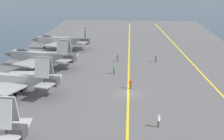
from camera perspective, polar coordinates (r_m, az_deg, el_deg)
name	(u,v)px	position (r m, az deg, el deg)	size (l,w,h in m)	color
ground_plane	(128,96)	(57.42, 2.71, -4.26)	(2000.00, 2000.00, 0.00)	#23384C
carrier_deck	(128,94)	(57.35, 2.71, -4.07)	(187.15, 55.93, 0.40)	#565659
deck_stripe_foul_line	(222,95)	(59.28, 17.79, -3.96)	(168.44, 0.36, 0.01)	yellow
deck_stripe_centerline	(128,93)	(57.28, 2.71, -3.88)	(168.44, 0.36, 0.01)	yellow
parked_jet_second	(13,79)	(58.50, -16.14, -1.45)	(13.39, 16.64, 6.43)	#93999E
parked_jet_third	(40,56)	(74.03, -11.90, 2.24)	(14.22, 16.56, 6.12)	gray
parked_jet_fourth	(61,40)	(91.01, -8.41, 4.89)	(13.20, 15.92, 6.06)	gray
crew_red_vest	(130,83)	(59.22, 3.09, -2.24)	(0.45, 0.46, 1.77)	#383328
crew_white_vest	(159,120)	(45.03, 7.74, -8.28)	(0.45, 0.46, 1.76)	#4C473D
crew_blue_vest	(118,58)	(77.45, 0.93, 2.08)	(0.40, 0.29, 1.78)	#4C473D
crew_purple_vest	(156,58)	(77.83, 7.32, 2.02)	(0.42, 0.32, 1.79)	#383328
crew_green_vest	(114,69)	(67.80, 0.33, 0.10)	(0.43, 0.33, 1.77)	#383328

